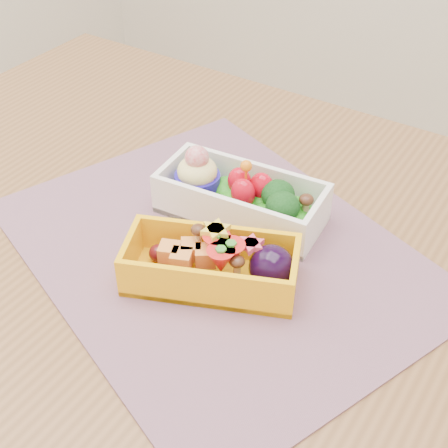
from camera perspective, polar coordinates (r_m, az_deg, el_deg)
The scene contains 4 objects.
table at distance 0.76m, azimuth 1.61°, elevation -9.70°, with size 1.20×0.80×0.75m.
placemat at distance 0.71m, azimuth -0.73°, elevation -2.43°, with size 0.48×0.37×0.00m, color #825966.
bento_white at distance 0.74m, azimuth 1.48°, elevation 2.45°, with size 0.20×0.10×0.08m.
bento_yellow at distance 0.65m, azimuth -0.84°, elevation -3.63°, with size 0.20×0.14×0.06m.
Camera 1 is at (0.26, -0.43, 1.22)m, focal length 50.51 mm.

